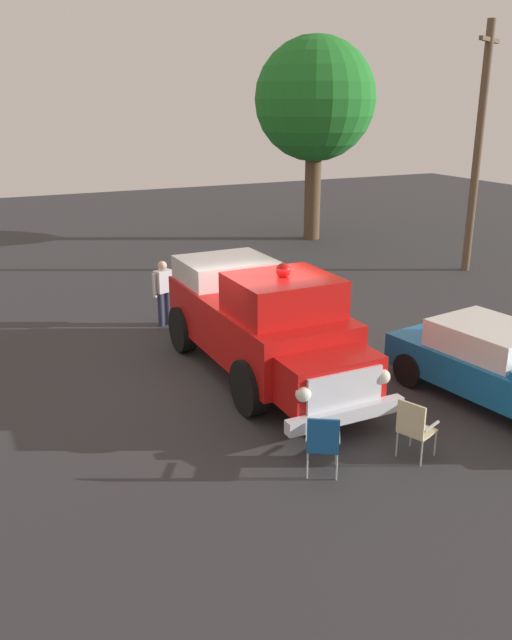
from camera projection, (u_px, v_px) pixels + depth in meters
name	position (u px, v px, depth m)	size (l,w,h in m)	color
ground_plane	(246.00, 378.00, 13.35)	(60.00, 60.00, 0.00)	#333335
vintage_fire_truck	(261.00, 320.00, 13.16)	(2.37, 5.97, 2.59)	black
classic_hot_rod	(502.00, 366.00, 12.03)	(2.47, 4.58, 1.46)	black
lawn_chair_by_car	(323.00, 441.00, 9.69)	(0.68, 0.68, 1.02)	#B7BABF
lawn_chair_spare	(414.00, 426.00, 10.15)	(0.64, 0.64, 1.02)	#B7BABF
spectator_standing	(163.00, 289.00, 16.20)	(0.63, 0.39, 1.68)	#2D334C
oak_tree_right	(315.00, 101.00, 25.11)	(4.73, 4.73, 7.87)	brown
utility_pole	(478.00, 147.00, 20.60)	(1.55, 0.93, 7.79)	brown
traffic_cone	(474.00, 334.00, 14.97)	(0.40, 0.40, 0.64)	orange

